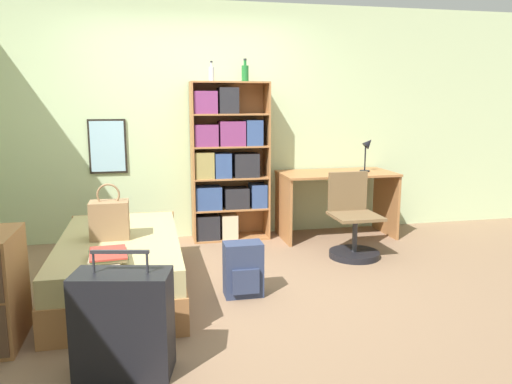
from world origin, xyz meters
name	(u,v)px	position (x,y,z in m)	size (l,w,h in m)	color
ground_plane	(209,285)	(0.00, 0.00, 0.00)	(14.00, 14.00, 0.00)	#84664C
wall_back	(189,122)	(0.00, 1.62, 1.30)	(10.00, 0.09, 2.60)	beige
bed	(121,265)	(-0.71, 0.02, 0.22)	(0.96, 1.82, 0.45)	#A36B3D
handbag	(110,219)	(-0.78, 0.01, 0.61)	(0.30, 0.21, 0.44)	#93704C
book_stack_on_bed	(108,256)	(-0.75, -0.58, 0.49)	(0.29, 0.36, 0.06)	beige
suitcase	(123,323)	(-0.63, -1.28, 0.30)	(0.58, 0.37, 0.73)	black
bookcase	(226,164)	(0.38, 1.41, 0.85)	(0.85, 0.32, 1.74)	#A36B3D
bottle_green	(212,74)	(0.23, 1.41, 1.82)	(0.06, 0.06, 0.21)	#B7BCC1
bottle_brown	(245,73)	(0.60, 1.42, 1.83)	(0.08, 0.08, 0.24)	#1E6B2D
desk	(336,191)	(1.61, 1.24, 0.52)	(1.28, 0.66, 0.74)	#A36B3D
desk_lamp	(368,149)	(1.96, 1.22, 1.00)	(0.16, 0.11, 0.39)	black
desk_chair	(353,231)	(1.51, 0.50, 0.26)	(0.50, 0.50, 0.83)	black
backpack	(243,270)	(0.25, -0.28, 0.21)	(0.30, 0.22, 0.43)	#2D3856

